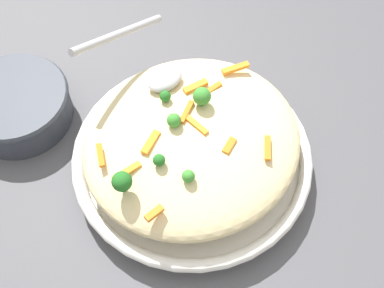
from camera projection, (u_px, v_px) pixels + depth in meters
ground_plane at (192, 166)px, 0.80m from camera, size 2.40×2.40×0.00m
serving_bowl at (192, 158)px, 0.78m from camera, size 0.37×0.37×0.04m
pasta_mound at (192, 141)px, 0.73m from camera, size 0.32×0.30×0.07m
carrot_piece_0 at (154, 213)px, 0.64m from camera, size 0.03×0.01×0.01m
carrot_piece_1 at (229, 146)px, 0.69m from camera, size 0.03×0.02×0.01m
carrot_piece_2 at (195, 124)px, 0.70m from camera, size 0.01×0.04×0.01m
carrot_piece_3 at (196, 87)px, 0.74m from camera, size 0.04×0.01×0.01m
carrot_piece_4 at (125, 170)px, 0.67m from camera, size 0.04×0.01×0.01m
carrot_piece_5 at (236, 68)px, 0.77m from camera, size 0.04×0.02×0.01m
carrot_piece_6 at (100, 155)px, 0.69m from camera, size 0.02×0.04×0.01m
carrot_piece_7 at (214, 87)px, 0.75m from camera, size 0.02×0.01×0.01m
carrot_piece_8 at (268, 148)px, 0.69m from camera, size 0.03×0.03×0.01m
carrot_piece_9 at (187, 112)px, 0.71m from camera, size 0.04×0.03×0.01m
carrot_piece_10 at (151, 142)px, 0.69m from camera, size 0.04×0.03×0.01m
broccoli_floret_0 at (174, 120)px, 0.70m from camera, size 0.02×0.02×0.02m
broccoli_floret_1 at (168, 95)px, 0.73m from camera, size 0.02×0.02×0.02m
broccoli_floret_2 at (202, 97)px, 0.71m from camera, size 0.03×0.03×0.03m
broccoli_floret_3 at (122, 182)px, 0.64m from camera, size 0.03×0.03×0.04m
broccoli_floret_4 at (159, 160)px, 0.67m from camera, size 0.02×0.02×0.02m
broccoli_floret_5 at (188, 176)px, 0.66m from camera, size 0.02×0.02×0.02m
serving_spoon at (146, 61)px, 0.74m from camera, size 0.18×0.13×0.09m
companion_bowl at (16, 104)px, 0.81m from camera, size 0.18×0.18×0.06m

